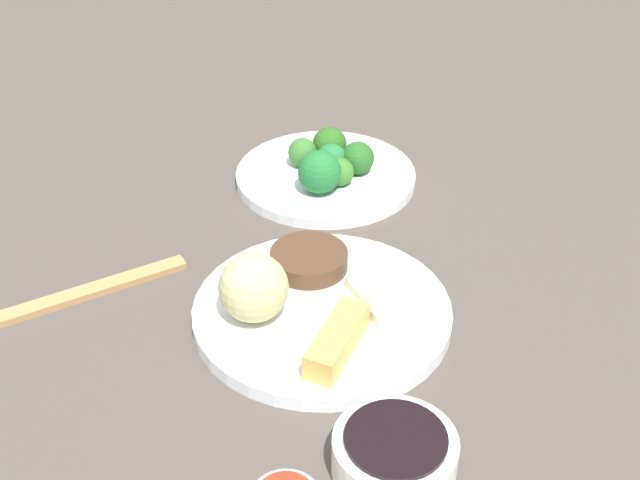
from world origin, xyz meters
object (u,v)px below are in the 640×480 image
Objects in this scene: main_plate at (322,312)px; broccoli_plate at (326,176)px; chopsticks_pair at (81,294)px; soy_sauce_bowl at (394,456)px.

main_plate is 1.13× the size of broccoli_plate.
broccoli_plate is at bearing -140.20° from chopsticks_pair.
soy_sauce_bowl is at bearing 103.24° from main_plate.
main_plate is at bearing 168.90° from chopsticks_pair.
soy_sauce_bowl is at bearing 140.24° from chopsticks_pair.
soy_sauce_bowl is 0.44× the size of chopsticks_pair.
broccoli_plate is (-0.02, -0.28, -0.00)m from main_plate.
main_plate is at bearing -76.76° from soy_sauce_bowl.
soy_sauce_bowl reaches higher than chopsticks_pair.
chopsticks_pair is at bearing -11.10° from main_plate.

